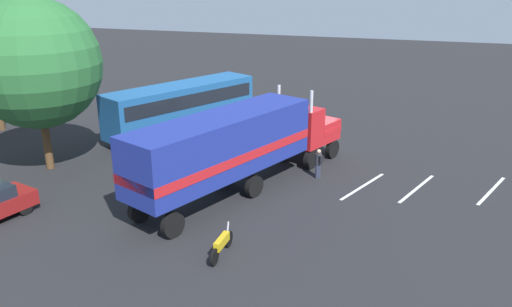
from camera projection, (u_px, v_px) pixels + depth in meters
ground_plane at (314, 153)px, 30.72m from camera, size 120.00×120.00×0.00m
lane_stripe_near at (363, 186)px, 25.94m from camera, size 4.15×1.77×0.01m
lane_stripe_mid at (417, 188)px, 25.67m from camera, size 4.19×1.66×0.01m
lane_stripe_far at (492, 191)px, 25.42m from camera, size 4.16×1.74×0.01m
semi_truck at (238, 143)px, 24.66m from camera, size 14.08×7.52×4.50m
person_bystander at (319, 162)px, 26.71m from camera, size 0.44×0.47×1.63m
parked_bus at (182, 104)px, 33.91m from camera, size 11.00×7.11×3.40m
motorcycle at (222, 244)px, 19.43m from camera, size 2.11×0.24×1.12m
tree_center at (35, 64)px, 26.39m from camera, size 6.92×6.92×9.38m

